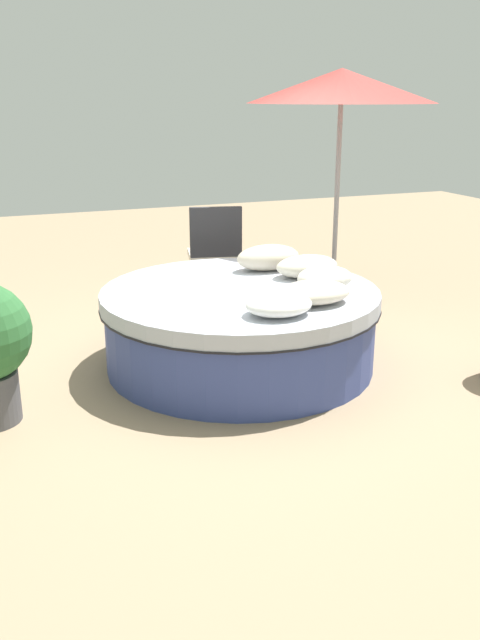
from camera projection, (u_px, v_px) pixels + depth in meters
name	position (u px, v px, depth m)	size (l,w,h in m)	color
ground_plane	(240.00, 364.00, 5.41)	(16.00, 16.00, 0.00)	#9E8466
round_bed	(240.00, 327.00, 5.31)	(2.14, 2.14, 0.62)	#38478C
throw_pillow_0	(279.00, 305.00, 4.58)	(0.46, 0.37, 0.15)	white
throw_pillow_1	(315.00, 292.00, 4.85)	(0.52, 0.40, 0.15)	beige
throw_pillow_2	(325.00, 278.00, 5.19)	(0.44, 0.33, 0.18)	silver
throw_pillow_3	(307.00, 266.00, 5.54)	(0.53, 0.33, 0.18)	beige
throw_pillow_4	(268.00, 257.00, 5.76)	(0.55, 0.30, 0.22)	beige
patio_chair	(215.00, 246.00, 6.97)	(0.62, 0.61, 0.98)	#333338
patio_umbrella	(342.00, 89.00, 6.66)	(1.86, 1.86, 2.28)	#262628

